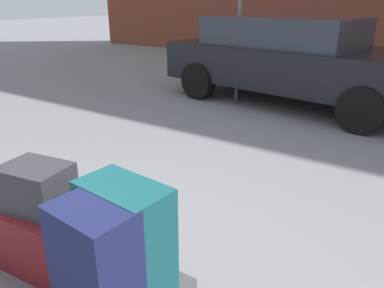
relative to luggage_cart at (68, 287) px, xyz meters
The scene contains 7 objects.
luggage_cart is the anchor object (origin of this frame).
duffel_bag_maroon_rear_left 0.30m from the luggage_cart, behind, with size 0.65×0.34×0.34m, color maroon.
suitcase_teal_front_left 0.51m from the luggage_cart, 18.29° to the left, with size 0.44×0.25×0.58m, color #144C51.
suitcase_navy_rear_right 0.52m from the luggage_cart, 15.35° to the right, with size 0.36×0.24×0.58m, color #191E47.
duffel_bag_charcoal_topmost_pile 0.56m from the luggage_cart, behind, with size 0.33×0.25×0.24m, color #2D2D33.
parked_car 5.38m from the luggage_cart, 97.20° to the left, with size 4.51×2.38×1.42m.
no_parking_sign 5.36m from the luggage_cart, 107.06° to the left, with size 0.50×0.07×2.56m.
Camera 1 is at (1.41, -0.95, 1.69)m, focal length 34.92 mm.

